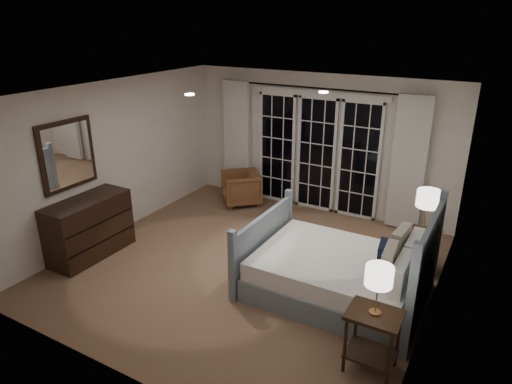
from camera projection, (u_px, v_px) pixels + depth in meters
The scene contains 20 objects.
floor at pixel (248, 265), 6.68m from camera, with size 5.00×5.00×0.00m, color #8B634B.
ceiling at pixel (247, 93), 5.77m from camera, with size 5.00×5.00×0.00m, color silver.
wall_left at pixel (115, 159), 7.38m from camera, with size 0.02×5.00×2.50m, color white.
wall_right at pixel (440, 224), 5.08m from camera, with size 0.02×5.00×2.50m, color white.
wall_back at pixel (318, 143), 8.25m from camera, with size 5.00×0.02×2.50m, color white.
wall_front at pixel (110, 268), 4.20m from camera, with size 5.00×0.02×2.50m, color white.
french_doors at pixel (316, 152), 8.28m from camera, with size 2.50×0.04×2.20m.
curtain_rod at pixel (318, 88), 7.81m from camera, with size 0.03×0.03×3.50m, color black.
curtain_left at pixel (237, 139), 8.95m from camera, with size 0.55×0.10×2.25m, color silver.
curtain_right at pixel (409, 164), 7.43m from camera, with size 0.55×0.10×2.25m, color silver.
downlight_a at pixel (324, 92), 5.89m from camera, with size 0.12×0.12×0.01m, color white.
downlight_b at pixel (190, 94), 5.73m from camera, with size 0.12×0.12×0.01m, color white.
bed at pixel (340, 273), 5.87m from camera, with size 2.20×1.58×1.28m.
nightstand_left at pixel (373, 332), 4.57m from camera, with size 0.53×0.42×0.69m.
nightstand_right at pixel (422, 245), 6.40m from camera, with size 0.47×0.38×0.62m.
lamp_left at pixel (379, 277), 4.33m from camera, with size 0.27×0.27×0.52m.
lamp_right at pixel (428, 199), 6.15m from camera, with size 0.32×0.32×0.61m.
armchair at pixel (241, 188), 8.76m from camera, with size 0.68×0.70×0.63m, color brown.
dresser at pixel (89, 228), 6.82m from camera, with size 0.55×1.28×0.91m.
mirror at pixel (68, 155), 6.53m from camera, with size 0.05×0.85×1.00m.
Camera 1 is at (2.99, -5.02, 3.43)m, focal length 32.00 mm.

